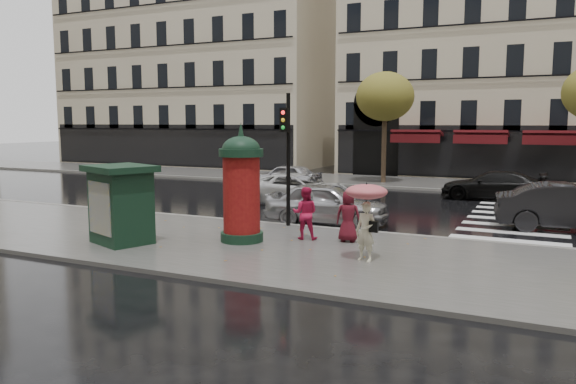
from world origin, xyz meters
The scene contains 20 objects.
ground centered at (0.00, 0.00, 0.00)m, with size 160.00×160.00×0.00m, color black.
near_sidewalk centered at (0.00, -0.50, 0.06)m, with size 90.00×7.00×0.12m, color #474744.
far_sidewalk centered at (0.00, 19.00, 0.06)m, with size 90.00×6.00×0.12m, color #474744.
near_kerb centered at (0.00, 3.00, 0.07)m, with size 90.00×0.25×0.14m, color slate.
far_kerb centered at (0.00, 16.00, 0.07)m, with size 90.00×0.25×0.14m, color slate.
zebra_crossing centered at (6.00, 9.60, 0.01)m, with size 3.60×11.75×0.01m, color silver.
bldg_far_corner centered at (6.00, 30.00, 11.31)m, with size 26.00×14.00×22.90m.
bldg_far_left centered at (-22.00, 30.00, 11.31)m, with size 24.00×14.00×22.90m.
tree_far_left centered at (-2.00, 18.00, 5.17)m, with size 3.40×3.40×6.64m.
woman_umbrella centered at (2.87, -0.90, 1.48)m, with size 1.08×1.08×2.07m.
woman_red centered at (0.35, 0.94, 0.93)m, with size 0.79×0.61×1.62m, color #BB1741.
man_burgundy centered at (1.67, 1.16, 0.90)m, with size 0.76×0.49×1.55m, color #53101B.
morris_column centered at (-1.27, -0.12, 1.83)m, with size 1.33×1.33×3.58m.
traffic_light centered at (-1.10, 2.71, 2.88)m, with size 0.30×0.43×4.56m.
newsstand centered at (-4.36, -1.89, 1.31)m, with size 2.37×2.20×2.32m.
car_silver centered at (-0.20, 4.20, 0.76)m, with size 1.80×4.49×1.53m, color #A6A6AB.
car_darkgrey centered at (7.80, 6.60, 0.81)m, with size 1.72×4.94×1.63m, color black.
car_white centered at (-3.20, 8.25, 0.70)m, with size 2.33×5.05×1.40m, color silver.
car_black centered at (4.57, 13.71, 0.69)m, with size 1.93×4.75×1.38m, color black.
car_far_silver centered at (-6.32, 13.48, 0.70)m, with size 1.65×4.09×1.39m, color #B9B9BE.
Camera 1 is at (7.15, -14.61, 3.70)m, focal length 35.00 mm.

